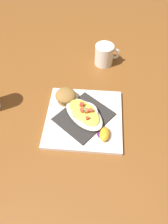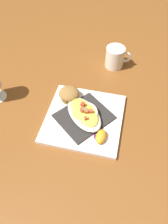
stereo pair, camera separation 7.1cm
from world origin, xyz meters
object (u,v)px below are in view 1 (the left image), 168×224
Objects in this scene: square_plate at (84,118)px; coffee_mug at (104,56)px; muffin at (66,96)px; orange_garnish at (104,134)px; gratin_dish at (84,113)px.

coffee_mug is at bearing 169.21° from square_plate.
orange_garnish is at bearing 45.58° from muffin.
square_plate is 3.51× the size of muffin.
orange_garnish is 0.40m from coffee_mug.
coffee_mug is (-0.33, 0.06, 0.00)m from gratin_dish.
orange_garnish reaches higher than square_plate.
square_plate is 0.34m from coffee_mug.
orange_garnish is (0.07, 0.08, 0.02)m from square_plate.
muffin is (-0.08, -0.08, 0.03)m from square_plate.
gratin_dish is 2.69× the size of orange_garnish.
coffee_mug is (-0.40, -0.01, 0.02)m from orange_garnish.
muffin is at bearing -134.61° from square_plate.
muffin is at bearing -134.56° from gratin_dish.
coffee_mug is at bearing -178.14° from orange_garnish.
muffin is (-0.08, -0.08, 0.00)m from gratin_dish.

